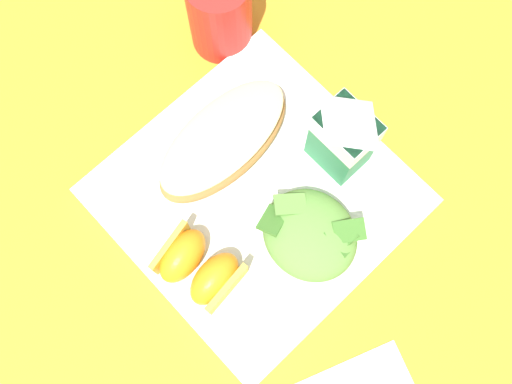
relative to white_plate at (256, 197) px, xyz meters
name	(u,v)px	position (x,y,z in m)	size (l,w,h in m)	color
ground	(256,199)	(0.00, 0.00, -0.01)	(3.00, 3.00, 0.00)	orange
white_plate	(256,197)	(0.00, 0.00, 0.00)	(0.28, 0.28, 0.02)	white
cheesy_pizza_bread	(223,141)	(-0.06, 0.01, 0.03)	(0.09, 0.17, 0.04)	#A87038
green_salad_pile	(310,234)	(0.07, 0.01, 0.03)	(0.10, 0.09, 0.04)	#5B8E3D
milk_carton	(344,135)	(0.03, 0.09, 0.07)	(0.06, 0.04, 0.11)	#2D8451
orange_wedge_front	(182,255)	(0.00, -0.10, 0.03)	(0.05, 0.07, 0.04)	orange
orange_wedge_middle	(216,280)	(0.04, -0.09, 0.03)	(0.04, 0.06, 0.04)	orange
drinking_red_cup	(220,12)	(-0.17, 0.11, 0.04)	(0.07, 0.07, 0.10)	red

